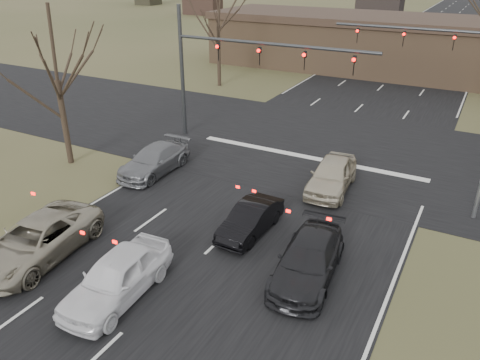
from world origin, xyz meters
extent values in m
plane|color=#424725|center=(0.00, 0.00, 0.00)|extent=(360.00, 360.00, 0.00)
cube|color=black|center=(0.00, 60.00, 0.01)|extent=(14.00, 300.00, 0.02)
cube|color=black|center=(0.00, 15.00, 0.01)|extent=(200.00, 14.00, 0.02)
cube|color=brown|center=(2.00, 38.00, 2.30)|extent=(42.00, 10.00, 4.60)
cube|color=#38281E|center=(2.00, 38.00, 4.95)|extent=(42.40, 10.40, 0.70)
cylinder|color=#383A3D|center=(-8.50, 13.00, 4.00)|extent=(0.24, 0.24, 8.00)
cylinder|color=#383A3D|center=(-2.50, 13.00, 6.20)|extent=(12.00, 0.18, 0.18)
imported|color=black|center=(-5.83, 13.00, 5.50)|extent=(0.16, 0.20, 1.00)
imported|color=black|center=(-3.17, 13.00, 5.50)|extent=(0.16, 0.20, 1.00)
imported|color=black|center=(-0.50, 13.00, 5.50)|extent=(0.16, 0.20, 1.00)
imported|color=black|center=(2.17, 13.00, 5.50)|extent=(0.16, 0.20, 1.00)
cylinder|color=#383A3D|center=(3.50, 23.00, 6.20)|extent=(11.00, 0.18, 0.18)
imported|color=black|center=(5.86, 23.00, 5.50)|extent=(0.16, 0.20, 1.00)
imported|color=black|center=(2.71, 23.00, 5.50)|extent=(0.16, 0.20, 1.00)
imported|color=black|center=(-0.43, 23.00, 5.50)|extent=(0.16, 0.20, 1.00)
cylinder|color=black|center=(-11.50, 6.00, 2.34)|extent=(0.32, 0.32, 4.68)
cylinder|color=black|center=(-13.00, 25.00, 2.61)|extent=(0.32, 0.32, 5.23)
imported|color=#A39B84|center=(-5.54, -1.26, 0.77)|extent=(3.14, 5.78, 1.54)
imported|color=white|center=(-1.28, -1.55, 0.79)|extent=(2.14, 4.73, 1.58)
imported|color=black|center=(0.82, 4.20, 0.63)|extent=(1.44, 3.87, 1.26)
imported|color=black|center=(4.00, 2.51, 0.71)|extent=(2.47, 5.04, 1.41)
imported|color=slate|center=(-6.50, 7.21, 0.70)|extent=(2.01, 4.84, 1.40)
imported|color=beige|center=(2.50, 9.70, 0.79)|extent=(2.23, 4.78, 1.58)
camera|label=1|loc=(8.41, -10.81, 10.51)|focal=35.00mm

